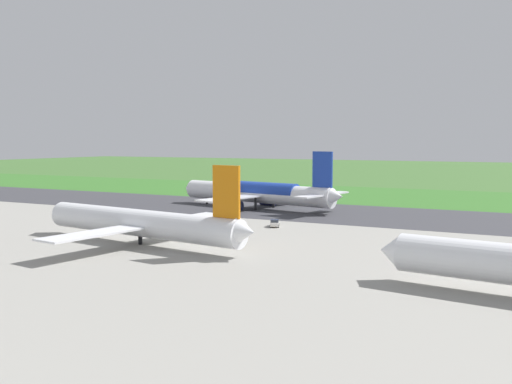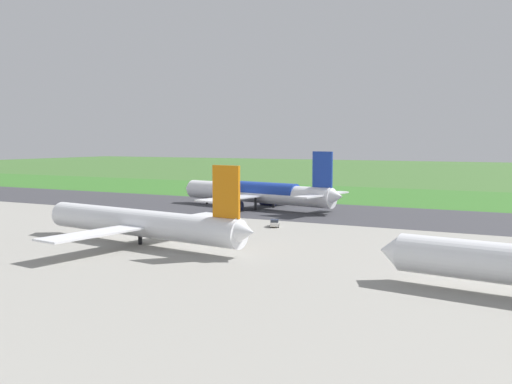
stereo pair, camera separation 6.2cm
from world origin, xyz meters
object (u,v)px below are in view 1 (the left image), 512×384
(service_car_followme, at_px, (275,223))
(no_stopping_sign, at_px, (229,187))
(traffic_cone_orange, at_px, (214,190))
(airliner_main, at_px, (257,193))
(airliner_parked_mid, at_px, (141,223))

(service_car_followme, bearing_deg, no_stopping_sign, -53.77)
(no_stopping_sign, relative_size, traffic_cone_orange, 4.43)
(no_stopping_sign, xyz_separation_m, traffic_cone_orange, (4.62, 2.90, -1.18))
(no_stopping_sign, bearing_deg, airliner_main, 127.91)
(airliner_main, relative_size, service_car_followme, 11.79)
(service_car_followme, bearing_deg, traffic_cone_orange, -50.35)
(airliner_main, bearing_deg, traffic_cone_orange, -46.65)
(airliner_main, distance_m, service_car_followme, 34.63)
(service_car_followme, bearing_deg, airliner_parked_mid, 68.69)
(service_car_followme, xyz_separation_m, traffic_cone_orange, (58.23, -70.28, -0.57))
(service_car_followme, relative_size, traffic_cone_orange, 8.31)
(traffic_cone_orange, bearing_deg, airliner_parked_mid, 114.77)
(airliner_main, distance_m, traffic_cone_orange, 57.28)
(airliner_parked_mid, distance_m, service_car_followme, 32.67)
(airliner_main, xyz_separation_m, airliner_parked_mid, (-7.19, 59.03, -0.36))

